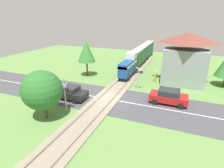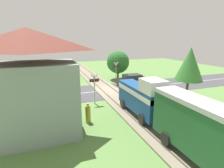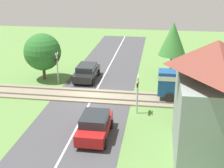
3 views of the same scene
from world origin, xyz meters
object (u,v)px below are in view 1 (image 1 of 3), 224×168
at_px(crossing_signal_west_approach, 65,93).
at_px(car_near_crossing, 68,92).
at_px(train, 141,55).
at_px(car_far_side, 169,96).
at_px(crossing_signal_east_approach, 139,75).
at_px(pedestrian_by_station, 155,77).
at_px(station_building, 185,60).

bearing_deg(crossing_signal_west_approach, car_near_crossing, 120.67).
bearing_deg(train, car_near_crossing, -103.02).
bearing_deg(car_far_side, crossing_signal_west_approach, -149.60).
relative_size(car_near_crossing, crossing_signal_east_approach, 1.44).
bearing_deg(car_near_crossing, crossing_signal_west_approach, -59.33).
height_order(crossing_signal_west_approach, crossing_signal_east_approach, same).
distance_m(train, crossing_signal_west_approach, 19.75).
bearing_deg(train, car_far_side, -66.12).
relative_size(car_near_crossing, pedestrian_by_station, 2.78).
bearing_deg(train, crossing_signal_east_approach, -77.84).
bearing_deg(car_far_side, station_building, 80.00).
height_order(car_far_side, pedestrian_by_station, car_far_side).
xyz_separation_m(car_near_crossing, pedestrian_by_station, (8.00, 8.85, -0.08)).
relative_size(train, car_near_crossing, 4.94).
xyz_separation_m(car_near_crossing, car_far_side, (10.33, 2.88, 0.03)).
xyz_separation_m(train, car_near_crossing, (-3.98, -17.22, -1.12)).
distance_m(crossing_signal_east_approach, station_building, 6.63).
height_order(train, crossing_signal_west_approach, train).
bearing_deg(crossing_signal_west_approach, train, 82.49).
xyz_separation_m(crossing_signal_west_approach, crossing_signal_east_approach, (5.16, 7.60, 0.00)).
height_order(car_far_side, crossing_signal_east_approach, crossing_signal_east_approach).
distance_m(car_far_side, crossing_signal_west_approach, 10.41).
xyz_separation_m(train, crossing_signal_east_approach, (2.58, -11.98, -0.01)).
bearing_deg(crossing_signal_west_approach, pedestrian_by_station, 59.48).
bearing_deg(station_building, car_near_crossing, -140.53).
height_order(car_near_crossing, car_far_side, car_far_side).
distance_m(crossing_signal_east_approach, pedestrian_by_station, 4.07).
xyz_separation_m(crossing_signal_west_approach, station_building, (10.09, 11.82, 1.37)).
relative_size(crossing_signal_west_approach, pedestrian_by_station, 1.93).
bearing_deg(crossing_signal_east_approach, car_near_crossing, -141.40).
relative_size(train, car_far_side, 5.47).
bearing_deg(crossing_signal_east_approach, car_far_side, -32.06).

